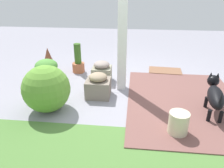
{
  "coord_description": "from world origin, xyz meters",
  "views": [
    {
      "loc": [
        -0.06,
        3.42,
        1.75
      ],
      "look_at": [
        0.28,
        0.29,
        0.31
      ],
      "focal_mm": 35.07,
      "sensor_mm": 36.0,
      "label": 1
    }
  ],
  "objects_px": {
    "porch_pillar": "(123,33)",
    "terracotta_pot_tall": "(78,62)",
    "terracotta_pot_spiky": "(49,61)",
    "dog": "(215,95)",
    "terracotta_pot_broad": "(47,70)",
    "stone_planter_nearest": "(102,72)",
    "doormat": "(165,71)",
    "stone_planter_near": "(98,86)",
    "ceramic_urn": "(178,123)",
    "round_shrub": "(46,89)"
  },
  "relations": [
    {
      "from": "dog",
      "to": "terracotta_pot_broad",
      "type": "bearing_deg",
      "value": -15.1
    },
    {
      "from": "porch_pillar",
      "to": "round_shrub",
      "type": "relative_size",
      "value": 2.86
    },
    {
      "from": "terracotta_pot_broad",
      "to": "terracotta_pot_tall",
      "type": "bearing_deg",
      "value": -121.93
    },
    {
      "from": "terracotta_pot_broad",
      "to": "dog",
      "type": "height_order",
      "value": "dog"
    },
    {
      "from": "doormat",
      "to": "stone_planter_near",
      "type": "bearing_deg",
      "value": 45.63
    },
    {
      "from": "porch_pillar",
      "to": "terracotta_pot_broad",
      "type": "height_order",
      "value": "porch_pillar"
    },
    {
      "from": "terracotta_pot_spiky",
      "to": "terracotta_pot_broad",
      "type": "bearing_deg",
      "value": 108.38
    },
    {
      "from": "porch_pillar",
      "to": "stone_planter_near",
      "type": "relative_size",
      "value": 4.79
    },
    {
      "from": "stone_planter_nearest",
      "to": "dog",
      "type": "relative_size",
      "value": 0.53
    },
    {
      "from": "terracotta_pot_broad",
      "to": "terracotta_pot_tall",
      "type": "height_order",
      "value": "terracotta_pot_tall"
    },
    {
      "from": "terracotta_pot_spiky",
      "to": "doormat",
      "type": "relative_size",
      "value": 0.77
    },
    {
      "from": "dog",
      "to": "ceramic_urn",
      "type": "xyz_separation_m",
      "value": [
        0.58,
        0.54,
        -0.16
      ]
    },
    {
      "from": "stone_planter_nearest",
      "to": "doormat",
      "type": "xyz_separation_m",
      "value": [
        -1.3,
        -0.67,
        -0.18
      ]
    },
    {
      "from": "terracotta_pot_spiky",
      "to": "terracotta_pot_broad",
      "type": "distance_m",
      "value": 0.66
    },
    {
      "from": "stone_planter_nearest",
      "to": "stone_planter_near",
      "type": "bearing_deg",
      "value": 93.14
    },
    {
      "from": "terracotta_pot_broad",
      "to": "doormat",
      "type": "xyz_separation_m",
      "value": [
        -2.3,
        -0.91,
        -0.27
      ]
    },
    {
      "from": "terracotta_pot_spiky",
      "to": "dog",
      "type": "distance_m",
      "value": 3.3
    },
    {
      "from": "round_shrub",
      "to": "doormat",
      "type": "distance_m",
      "value": 2.68
    },
    {
      "from": "round_shrub",
      "to": "terracotta_pot_tall",
      "type": "distance_m",
      "value": 1.59
    },
    {
      "from": "stone_planter_nearest",
      "to": "porch_pillar",
      "type": "bearing_deg",
      "value": 145.59
    },
    {
      "from": "porch_pillar",
      "to": "ceramic_urn",
      "type": "relative_size",
      "value": 6.6
    },
    {
      "from": "stone_planter_near",
      "to": "terracotta_pot_tall",
      "type": "xyz_separation_m",
      "value": [
        0.61,
        -1.06,
        0.03
      ]
    },
    {
      "from": "ceramic_urn",
      "to": "doormat",
      "type": "bearing_deg",
      "value": -92.34
    },
    {
      "from": "terracotta_pot_spiky",
      "to": "ceramic_urn",
      "type": "xyz_separation_m",
      "value": [
        -2.42,
        1.92,
        -0.1
      ]
    },
    {
      "from": "stone_planter_near",
      "to": "terracotta_pot_broad",
      "type": "height_order",
      "value": "terracotta_pot_broad"
    },
    {
      "from": "stone_planter_near",
      "to": "terracotta_pot_tall",
      "type": "bearing_deg",
      "value": -60.06
    },
    {
      "from": "porch_pillar",
      "to": "doormat",
      "type": "xyz_separation_m",
      "value": [
        -0.89,
        -0.94,
        -0.99
      ]
    },
    {
      "from": "terracotta_pot_broad",
      "to": "ceramic_urn",
      "type": "xyz_separation_m",
      "value": [
        -2.21,
        1.3,
        -0.13
      ]
    },
    {
      "from": "stone_planter_nearest",
      "to": "ceramic_urn",
      "type": "height_order",
      "value": "stone_planter_nearest"
    },
    {
      "from": "terracotta_pot_broad",
      "to": "terracotta_pot_tall",
      "type": "xyz_separation_m",
      "value": [
        -0.42,
        -0.68,
        -0.06
      ]
    },
    {
      "from": "terracotta_pot_spiky",
      "to": "stone_planter_near",
      "type": "bearing_deg",
      "value": 140.94
    },
    {
      "from": "stone_planter_nearest",
      "to": "doormat",
      "type": "relative_size",
      "value": 0.59
    },
    {
      "from": "terracotta_pot_tall",
      "to": "dog",
      "type": "height_order",
      "value": "terracotta_pot_tall"
    },
    {
      "from": "terracotta_pot_spiky",
      "to": "porch_pillar",
      "type": "bearing_deg",
      "value": 157.74
    },
    {
      "from": "round_shrub",
      "to": "ceramic_urn",
      "type": "xyz_separation_m",
      "value": [
        -1.85,
        0.39,
        -0.2
      ]
    },
    {
      "from": "stone_planter_nearest",
      "to": "terracotta_pot_broad",
      "type": "relative_size",
      "value": 0.84
    },
    {
      "from": "terracotta_pot_spiky",
      "to": "terracotta_pot_broad",
      "type": "height_order",
      "value": "terracotta_pot_spiky"
    },
    {
      "from": "stone_planter_nearest",
      "to": "terracotta_pot_spiky",
      "type": "bearing_deg",
      "value": -17.6
    },
    {
      "from": "porch_pillar",
      "to": "stone_planter_nearest",
      "type": "bearing_deg",
      "value": -34.41
    },
    {
      "from": "porch_pillar",
      "to": "terracotta_pot_tall",
      "type": "height_order",
      "value": "porch_pillar"
    },
    {
      "from": "stone_planter_nearest",
      "to": "stone_planter_near",
      "type": "relative_size",
      "value": 0.98
    },
    {
      "from": "stone_planter_near",
      "to": "terracotta_pot_spiky",
      "type": "distance_m",
      "value": 1.6
    },
    {
      "from": "stone_planter_nearest",
      "to": "stone_planter_near",
      "type": "height_order",
      "value": "stone_planter_near"
    },
    {
      "from": "round_shrub",
      "to": "doormat",
      "type": "height_order",
      "value": "round_shrub"
    },
    {
      "from": "round_shrub",
      "to": "ceramic_urn",
      "type": "relative_size",
      "value": 2.3
    },
    {
      "from": "dog",
      "to": "porch_pillar",
      "type": "bearing_deg",
      "value": -27.37
    },
    {
      "from": "dog",
      "to": "stone_planter_nearest",
      "type": "bearing_deg",
      "value": -29.05
    },
    {
      "from": "terracotta_pot_spiky",
      "to": "doormat",
      "type": "xyz_separation_m",
      "value": [
        -2.51,
        -0.28,
        -0.24
      ]
    },
    {
      "from": "dog",
      "to": "doormat",
      "type": "bearing_deg",
      "value": -73.52
    },
    {
      "from": "stone_planter_near",
      "to": "round_shrub",
      "type": "xyz_separation_m",
      "value": [
        0.68,
        0.52,
        0.16
      ]
    }
  ]
}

